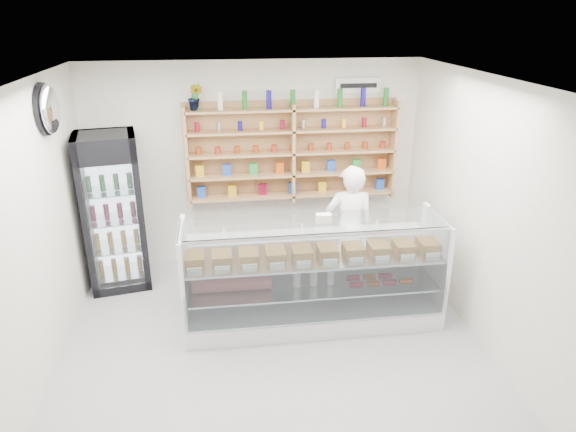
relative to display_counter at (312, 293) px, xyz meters
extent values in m
plane|color=#A7A6AB|center=(-0.50, -0.74, -0.35)|extent=(5.00, 5.00, 0.00)
plane|color=white|center=(-0.50, -0.74, 2.45)|extent=(5.00, 5.00, 0.00)
plane|color=silver|center=(-0.50, 1.76, 1.05)|extent=(4.50, 0.00, 4.50)
plane|color=silver|center=(-2.75, -0.74, 1.05)|extent=(0.00, 5.00, 5.00)
plane|color=silver|center=(1.75, -0.74, 1.05)|extent=(0.00, 5.00, 5.00)
cube|color=white|center=(0.00, -0.01, -0.23)|extent=(2.90, 0.82, 0.24)
cube|color=white|center=(0.00, 0.37, 0.20)|extent=(2.90, 0.05, 0.61)
cube|color=silver|center=(0.00, -0.01, 0.14)|extent=(2.78, 0.72, 0.02)
cube|color=silver|center=(0.00, -0.01, 0.50)|extent=(2.84, 0.76, 0.02)
cube|color=silver|center=(0.00, -0.41, 0.40)|extent=(2.84, 0.12, 1.01)
cube|color=silver|center=(0.00, -0.06, 0.91)|extent=(2.84, 0.57, 0.01)
imported|color=white|center=(0.59, 0.69, 0.48)|extent=(0.63, 0.44, 1.66)
cube|color=black|center=(-2.35, 1.23, 0.66)|extent=(0.84, 0.82, 2.01)
cube|color=#37053A|center=(-2.41, 0.90, 1.51)|extent=(0.70, 0.15, 0.28)
cube|color=silver|center=(-2.41, 0.88, 0.57)|extent=(0.60, 0.12, 1.59)
cube|color=#A8804F|center=(-1.40, 1.60, 1.24)|extent=(0.04, 0.28, 1.33)
cube|color=#A8804F|center=(0.00, 1.60, 1.24)|extent=(0.04, 0.28, 1.33)
cube|color=#A8804F|center=(1.40, 1.60, 1.24)|extent=(0.04, 0.28, 1.33)
cube|color=#A8804F|center=(0.00, 1.60, 0.65)|extent=(2.80, 0.28, 0.03)
cube|color=#A8804F|center=(0.00, 1.60, 0.95)|extent=(2.80, 0.28, 0.03)
cube|color=#A8804F|center=(0.00, 1.60, 1.25)|extent=(2.80, 0.28, 0.03)
cube|color=#A8804F|center=(0.00, 1.60, 1.55)|extent=(2.80, 0.28, 0.03)
cube|color=#A8804F|center=(0.00, 1.60, 1.83)|extent=(2.80, 0.28, 0.03)
imported|color=#1E6626|center=(-1.25, 1.60, 2.01)|extent=(0.22, 0.20, 0.34)
ellipsoid|color=silver|center=(-2.67, 0.46, 2.10)|extent=(0.15, 0.50, 0.50)
cube|color=white|center=(0.90, 1.73, 2.10)|extent=(0.62, 0.03, 0.20)
camera|label=1|loc=(-0.97, -5.06, 3.05)|focal=32.00mm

